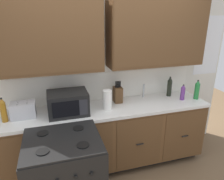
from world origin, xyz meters
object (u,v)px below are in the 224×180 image
(toaster, at_px, (23,110))
(bottle_amber, at_px, (3,110))
(paper_towel_roll, at_px, (107,100))
(bottle_green, at_px, (197,90))
(microwave, at_px, (68,103))
(bottle_violet, at_px, (183,92))
(knife_block, at_px, (118,94))
(bottle_dark, at_px, (169,87))
(stove_range, at_px, (66,178))

(toaster, height_order, bottle_amber, bottle_amber)
(paper_towel_roll, distance_m, bottle_green, 1.34)
(microwave, distance_m, toaster, 0.53)
(toaster, xyz_separation_m, bottle_violet, (2.14, -0.06, 0.02))
(knife_block, xyz_separation_m, bottle_dark, (0.82, 0.01, 0.03))
(toaster, xyz_separation_m, bottle_green, (2.35, -0.09, 0.04))
(bottle_violet, bearing_deg, toaster, 178.40)
(stove_range, xyz_separation_m, microwave, (0.12, 0.60, 0.59))
(toaster, distance_m, bottle_dark, 2.04)
(bottle_amber, distance_m, bottle_green, 2.56)
(stove_range, bearing_deg, bottle_green, 15.74)
(knife_block, xyz_separation_m, bottle_violet, (0.92, -0.19, -0.00))
(bottle_green, bearing_deg, microwave, 178.54)
(microwave, bearing_deg, bottle_amber, -179.39)
(knife_block, relative_size, bottle_green, 1.09)
(stove_range, relative_size, paper_towel_roll, 3.65)
(bottle_violet, bearing_deg, bottle_amber, 179.81)
(knife_block, bearing_deg, bottle_green, -10.83)
(bottle_dark, relative_size, bottle_green, 1.05)
(toaster, relative_size, bottle_violet, 1.22)
(stove_range, distance_m, bottle_dark, 1.91)
(toaster, xyz_separation_m, bottle_amber, (-0.20, -0.05, 0.05))
(stove_range, bearing_deg, knife_block, 43.06)
(knife_block, bearing_deg, stove_range, -136.94)
(knife_block, relative_size, bottle_dark, 1.03)
(stove_range, relative_size, microwave, 1.98)
(toaster, bearing_deg, bottle_amber, -165.53)
(microwave, height_order, bottle_dark, bottle_dark)
(bottle_dark, bearing_deg, knife_block, -179.53)
(microwave, bearing_deg, bottle_dark, 6.64)
(microwave, relative_size, paper_towel_roll, 1.85)
(microwave, relative_size, bottle_green, 1.68)
(bottle_green, bearing_deg, bottle_amber, 179.12)
(paper_towel_roll, bearing_deg, bottle_green, -1.14)
(toaster, height_order, bottle_green, bottle_green)
(microwave, relative_size, knife_block, 1.55)
(bottle_dark, xyz_separation_m, bottle_violet, (0.10, -0.19, -0.03))
(bottle_amber, relative_size, bottle_green, 1.03)
(stove_range, relative_size, bottle_dark, 3.17)
(bottle_violet, bearing_deg, microwave, 179.46)
(toaster, height_order, knife_block, knife_block)
(paper_towel_roll, bearing_deg, bottle_dark, 10.92)
(bottle_amber, relative_size, bottle_dark, 0.98)
(bottle_dark, bearing_deg, stove_range, -154.73)
(microwave, distance_m, bottle_violet, 1.62)
(knife_block, bearing_deg, microwave, -166.34)
(bottle_dark, bearing_deg, bottle_violet, -61.71)
(stove_range, xyz_separation_m, knife_block, (0.82, 0.77, 0.57))
(microwave, xyz_separation_m, knife_block, (0.70, 0.17, -0.02))
(stove_range, relative_size, bottle_violet, 4.14)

